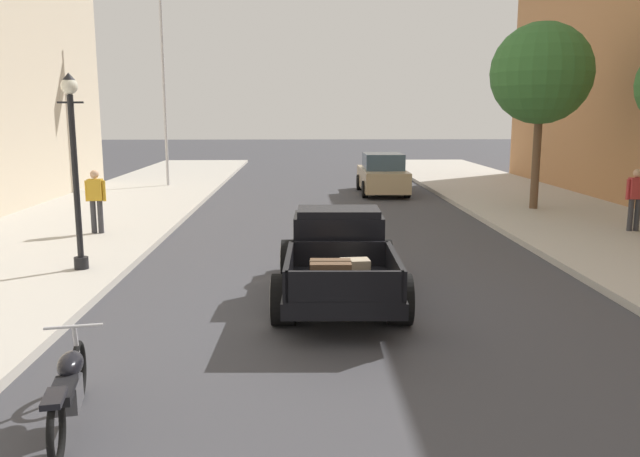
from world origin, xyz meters
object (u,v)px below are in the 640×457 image
at_px(hotrod_truck_black, 338,255).
at_px(car_background_tan, 382,175).
at_px(pedestrian_sidewalk_right, 635,196).
at_px(pedestrian_sidewalk_left, 96,198).
at_px(flagpole, 168,52).
at_px(motorcycle_parked, 68,387).
at_px(street_tree_second, 541,74).
at_px(street_lamp_near, 74,157).

height_order(hotrod_truck_black, car_background_tan, car_background_tan).
bearing_deg(hotrod_truck_black, pedestrian_sidewalk_right, 33.10).
bearing_deg(pedestrian_sidewalk_left, flagpole, 91.20).
relative_size(motorcycle_parked, street_tree_second, 0.35).
height_order(pedestrian_sidewalk_left, street_lamp_near, street_lamp_near).
relative_size(hotrod_truck_black, car_background_tan, 1.15).
xyz_separation_m(flagpole, street_tree_second, (13.22, -7.24, -1.30)).
bearing_deg(car_background_tan, hotrod_truck_black, -100.34).
bearing_deg(car_background_tan, pedestrian_sidewalk_right, -59.40).
relative_size(car_background_tan, pedestrian_sidewalk_left, 2.62).
bearing_deg(flagpole, street_lamp_near, -85.76).
height_order(hotrod_truck_black, pedestrian_sidewalk_left, pedestrian_sidewalk_left).
xyz_separation_m(hotrod_truck_black, car_background_tan, (2.67, 14.65, 0.01)).
bearing_deg(flagpole, car_background_tan, -12.98).
bearing_deg(pedestrian_sidewalk_left, hotrod_truck_black, -42.37).
height_order(pedestrian_sidewalk_right, street_lamp_near, street_lamp_near).
relative_size(motorcycle_parked, flagpole, 0.23).
xyz_separation_m(hotrod_truck_black, street_tree_second, (7.01, 9.45, 3.72)).
xyz_separation_m(street_lamp_near, street_tree_second, (12.10, 7.90, 2.09)).
distance_m(motorcycle_parked, street_tree_second, 17.90).
bearing_deg(hotrod_truck_black, street_lamp_near, 163.04).
distance_m(pedestrian_sidewalk_left, street_tree_second, 14.00).
distance_m(pedestrian_sidewalk_left, pedestrian_sidewalk_right, 14.15).
bearing_deg(pedestrian_sidewalk_right, street_lamp_near, -164.08).
distance_m(motorcycle_parked, pedestrian_sidewalk_right, 15.15).
distance_m(street_lamp_near, street_tree_second, 14.60).
relative_size(hotrod_truck_black, pedestrian_sidewalk_left, 3.02).
bearing_deg(motorcycle_parked, pedestrian_sidewalk_left, 105.79).
height_order(pedestrian_sidewalk_right, street_tree_second, street_tree_second).
xyz_separation_m(street_lamp_near, flagpole, (-1.12, 15.14, 3.39)).
height_order(car_background_tan, flagpole, flagpole).
xyz_separation_m(pedestrian_sidewalk_right, street_lamp_near, (-13.26, -3.78, 1.30)).
xyz_separation_m(motorcycle_parked, pedestrian_sidewalk_left, (-2.89, 10.23, 0.64)).
height_order(pedestrian_sidewalk_right, flagpole, flagpole).
relative_size(motorcycle_parked, pedestrian_sidewalk_left, 1.27).
height_order(motorcycle_parked, car_background_tan, car_background_tan).
bearing_deg(flagpole, pedestrian_sidewalk_left, -88.80).
xyz_separation_m(hotrod_truck_black, pedestrian_sidewalk_right, (8.18, 5.33, 0.33)).
relative_size(motorcycle_parked, pedestrian_sidewalk_right, 1.27).
bearing_deg(hotrod_truck_black, motorcycle_parked, -122.76).
bearing_deg(car_background_tan, motorcycle_parked, -106.49).
bearing_deg(flagpole, pedestrian_sidewalk_right, -38.29).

